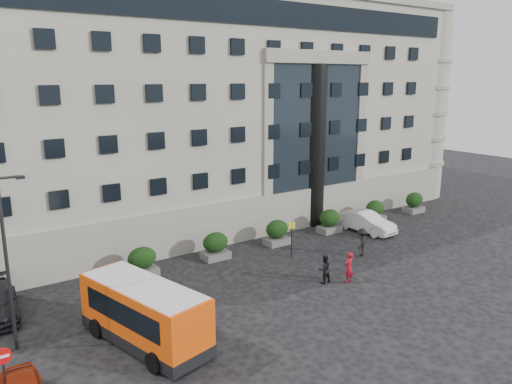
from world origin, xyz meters
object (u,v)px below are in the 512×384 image
hedge_e (375,211)px  pedestrian_a (349,267)px  hedge_b (215,246)px  pedestrian_b (324,269)px  hedge_f (414,202)px  white_taxi (366,222)px  no_entry_sign (3,365)px  hedge_c (277,232)px  bus_stop_sign (292,233)px  pedestrian_c (362,242)px  hedge_a (142,262)px  street_lamp (8,257)px  minibus (144,311)px  hedge_d (329,221)px

hedge_e → pedestrian_a: (-11.12, -7.99, 0.02)m
hedge_b → pedestrian_b: size_ratio=1.06×
hedge_f → white_taxi: size_ratio=0.38×
hedge_e → pedestrian_b: size_ratio=1.06×
no_entry_sign → hedge_f: bearing=14.2°
hedge_c → white_taxi: bearing=-11.8°
hedge_b → bus_stop_sign: bearing=-33.1°
hedge_c → no_entry_sign: size_ratio=0.79×
hedge_f → pedestrian_c: 13.36m
hedge_a → no_entry_sign: bearing=-135.5°
street_lamp → minibus: (4.91, -2.85, -2.78)m
hedge_e → hedge_f: 5.20m
white_taxi → pedestrian_a: pedestrian_a is taller
bus_stop_sign → pedestrian_c: bus_stop_sign is taller
no_entry_sign → pedestrian_a: no_entry_sign is taller
hedge_d → pedestrian_b: hedge_d is taller
hedge_d → street_lamp: street_lamp is taller
minibus → pedestrian_c: (16.72, 2.43, -0.62)m
street_lamp → pedestrian_a: street_lamp is taller
minibus → pedestrian_a: minibus is taller
hedge_e → hedge_c: bearing=180.0°
hedge_c → minibus: size_ratio=0.25×
hedge_a → minibus: (-3.02, -7.65, 0.66)m
hedge_f → street_lamp: bearing=-172.0°
no_entry_sign → pedestrian_c: no_entry_sign is taller
hedge_b → pedestrian_c: size_ratio=0.95×
hedge_a → hedge_b: bearing=0.0°
hedge_d → pedestrian_a: (-5.92, -7.99, 0.02)m
hedge_e → pedestrian_b: bearing=-149.7°
hedge_f → pedestrian_a: (-16.32, -7.99, 0.02)m
street_lamp → hedge_a: bearing=31.2°
hedge_a → minibus: 8.26m
hedge_c → hedge_d: same height
pedestrian_c → hedge_a: bearing=-51.4°
hedge_d → pedestrian_a: size_ratio=0.97×
minibus → pedestrian_c: 16.91m
hedge_e → bus_stop_sign: bearing=-166.1°
pedestrian_b → hedge_c: bearing=-99.9°
bus_stop_sign → hedge_d: bearing=24.7°
hedge_c → hedge_e: (10.40, 0.00, 0.00)m
street_lamp → pedestrian_a: (17.62, -3.19, -3.42)m
pedestrian_a → hedge_f: bearing=-164.5°
hedge_a → street_lamp: street_lamp is taller
hedge_e → minibus: (-23.82, -7.65, 0.66)m
hedge_a → minibus: bearing=-111.6°
street_lamp → hedge_d: bearing=11.5°
white_taxi → hedge_a: bearing=170.5°
hedge_b → no_entry_sign: 16.74m
hedge_f → hedge_c: bearing=180.0°
hedge_e → pedestrian_c: 8.81m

